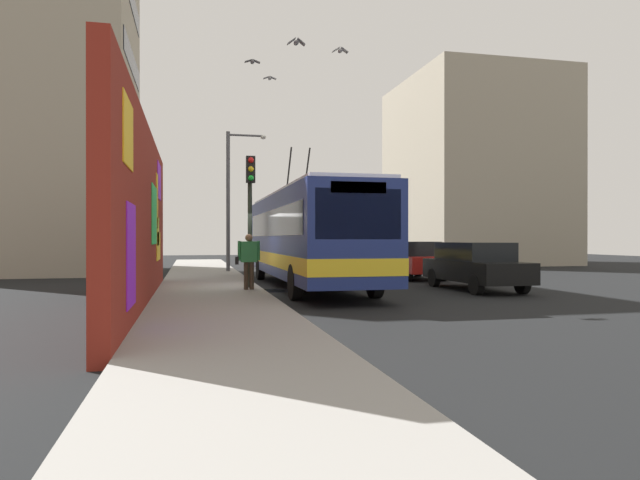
% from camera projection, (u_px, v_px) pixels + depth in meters
% --- Properties ---
extents(ground_plane, '(80.00, 80.00, 0.00)m').
position_uv_depth(ground_plane, '(258.00, 290.00, 18.75)').
color(ground_plane, black).
extents(sidewalk_slab, '(48.00, 3.20, 0.15)m').
position_uv_depth(sidewalk_slab, '(209.00, 289.00, 18.39)').
color(sidewalk_slab, gray).
rests_on(sidewalk_slab, ground_plane).
extents(graffiti_wall, '(14.03, 0.32, 4.50)m').
position_uv_depth(graffiti_wall, '(143.00, 217.00, 14.12)').
color(graffiti_wall, maroon).
rests_on(graffiti_wall, ground_plane).
extents(building_far_left, '(9.15, 8.13, 19.87)m').
position_uv_depth(building_far_left, '(47.00, 74.00, 28.27)').
color(building_far_left, '#9E937F').
rests_on(building_far_left, ground_plane).
extents(building_far_right, '(10.92, 9.64, 12.61)m').
position_uv_depth(building_far_right, '(474.00, 172.00, 39.21)').
color(building_far_right, '#9E937F').
rests_on(building_far_right, ground_plane).
extents(city_bus, '(12.54, 2.60, 5.11)m').
position_uv_depth(city_bus, '(307.00, 235.00, 19.82)').
color(city_bus, navy).
rests_on(city_bus, ground_plane).
extents(parked_car_black, '(4.58, 1.78, 1.58)m').
position_uv_depth(parked_car_black, '(475.00, 265.00, 18.72)').
color(parked_car_black, black).
rests_on(parked_car_black, ground_plane).
extents(parked_car_red, '(4.08, 1.77, 1.58)m').
position_uv_depth(parked_car_red, '(413.00, 259.00, 23.93)').
color(parked_car_red, '#B21E19').
rests_on(parked_car_red, ground_plane).
extents(parked_car_silver, '(4.70, 1.87, 1.58)m').
position_uv_depth(parked_car_silver, '(373.00, 255.00, 29.25)').
color(parked_car_silver, '#B7B7BC').
rests_on(parked_car_silver, ground_plane).
extents(parked_car_navy, '(4.79, 1.77, 1.58)m').
position_uv_depth(parked_car_navy, '(346.00, 253.00, 34.35)').
color(parked_car_navy, navy).
rests_on(parked_car_navy, ground_plane).
extents(pedestrian_at_curb, '(0.23, 0.76, 1.70)m').
position_uv_depth(pedestrian_at_curb, '(249.00, 257.00, 17.24)').
color(pedestrian_at_curb, '#3F3326').
rests_on(pedestrian_at_curb, sidewalk_slab).
extents(traffic_light, '(0.49, 0.28, 4.19)m').
position_uv_depth(traffic_light, '(250.00, 199.00, 17.88)').
color(traffic_light, '#2D382D').
rests_on(traffic_light, sidewalk_slab).
extents(street_lamp, '(0.44, 1.91, 6.66)m').
position_uv_depth(street_lamp, '(233.00, 191.00, 26.97)').
color(street_lamp, '#4C4C51').
rests_on(street_lamp, sidewalk_slab).
extents(flying_pigeons, '(8.18, 3.21, 1.32)m').
position_uv_depth(flying_pigeons, '(287.00, 60.00, 19.72)').
color(flying_pigeons, gray).
extents(curbside_puddle, '(1.31, 1.31, 0.00)m').
position_uv_depth(curbside_puddle, '(278.00, 291.00, 18.52)').
color(curbside_puddle, black).
rests_on(curbside_puddle, ground_plane).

